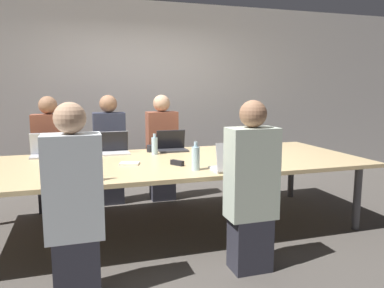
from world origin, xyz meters
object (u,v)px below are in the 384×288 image
Objects in this scene: cup_far_left at (73,152)px; person_near_midright at (251,189)px; laptop_near_midright at (232,163)px; bottle_near_midright at (196,158)px; laptop_far_right at (243,141)px; cup_far_right at (227,144)px; stapler at (177,163)px; person_far_left at (51,156)px; person_far_center at (162,149)px; cup_far_center at (150,149)px; bottle_far_center at (155,145)px; laptop_near_left at (75,172)px; person_near_left at (74,205)px; laptop_far_midleft at (115,147)px; laptop_far_center at (172,145)px; laptop_far_left at (46,150)px; person_far_midleft at (110,151)px.

person_near_midright reaches higher than cup_far_left.
cup_far_left is 1.87m from laptop_near_midright.
laptop_far_right is at bearing 49.32° from bottle_near_midright.
cup_far_right is 1.42m from laptop_near_midright.
person_far_left is at bearing 101.30° from stapler.
person_near_midright is at bearing -52.26° from person_far_left.
cup_far_right is 0.88m from person_far_center.
person_far_center is at bearing 159.91° from laptop_far_right.
cup_far_right is at bearing 3.96° from cup_far_center.
person_far_center is at bearing 70.12° from bottle_far_center.
laptop_near_left is 0.26× the size of person_far_left.
person_near_left reaches higher than stapler.
person_near_midright is 9.44× the size of stapler.
laptop_near_left is 1.35× the size of bottle_near_midright.
bottle_far_center is at bearing -24.50° from laptop_far_midleft.
stapler is at bearing 112.73° from bottle_near_midright.
cup_far_right reaches higher than stapler.
laptop_far_center reaches higher than cup_far_left.
laptop_far_midleft is 0.23× the size of person_near_midright.
laptop_near_midright reaches higher than cup_far_left.
cup_far_right is (-0.24, -0.04, -0.03)m from laptop_far_right.
laptop_far_midleft is at bearing -3.07° from laptop_far_left.
laptop_near_midright reaches higher than laptop_far_center.
person_near_left is at bearing -151.57° from bottle_near_midright.
laptop_far_left is 1.49m from person_far_center.
laptop_far_midleft reaches higher than laptop_far_right.
laptop_far_midleft is 1.30m from bottle_near_midright.
cup_far_center is at bearing -117.31° from person_near_left.
cup_far_center is at bearing -125.60° from laptop_near_left.
bottle_far_center is at bearing -8.99° from cup_far_left.
person_near_midright is at bearing -50.34° from cup_far_left.
laptop_near_midright is 1.33× the size of bottle_near_midright.
laptop_far_midleft is 0.90× the size of laptop_near_midright.
person_near_left reaches higher than cup_far_right.
stapler is (-1.16, -0.97, -0.05)m from laptop_far_right.
cup_far_left is at bearing -18.34° from laptop_far_left.
person_near_midright is at bearing -106.51° from cup_far_right.
laptop_near_left is 3.46× the size of cup_far_left.
laptop_far_right reaches higher than cup_far_center.
person_far_center is (-0.27, 1.73, -0.13)m from laptop_near_midright.
person_far_midleft reaches higher than cup_far_right.
person_near_left is 2.08m from laptop_far_center.
cup_far_left reaches higher than cup_far_center.
bottle_far_center is at bearing -120.34° from person_near_left.
person_far_center is (1.14, 0.51, -0.10)m from cup_far_left.
person_far_left is at bearing 86.90° from laptop_far_left.
laptop_far_right is 1.75m from person_far_midleft.
laptop_far_right is 0.25m from cup_far_right.
laptop_near_midright is (0.94, -1.28, 0.00)m from laptop_far_midleft.
person_far_center reaches higher than person_near_midright.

